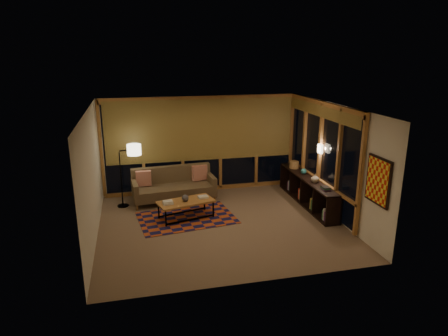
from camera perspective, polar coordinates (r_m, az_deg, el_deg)
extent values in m
cube|color=#7A644D|center=(9.36, -0.48, -8.02)|extent=(5.50, 5.00, 0.01)
cube|color=silver|center=(8.60, -0.52, 8.59)|extent=(5.50, 5.00, 0.01)
cube|color=silver|center=(11.26, -3.30, 3.44)|extent=(5.50, 0.01, 2.70)
cube|color=silver|center=(6.60, 4.30, -6.07)|extent=(5.50, 0.01, 2.70)
cube|color=silver|center=(8.73, -18.40, -1.23)|extent=(0.01, 5.00, 2.70)
cube|color=silver|center=(9.84, 15.33, 0.97)|extent=(0.01, 5.00, 2.70)
cube|color=#B0451A|center=(9.72, -5.36, -7.09)|extent=(2.41, 1.76, 0.01)
sphere|color=black|center=(9.52, -5.55, -4.27)|extent=(0.22, 0.22, 0.16)
cylinder|color=#9F773D|center=(11.27, 9.98, 0.46)|extent=(0.29, 0.29, 0.19)
sphere|color=#246869|center=(10.77, 11.30, -0.47)|extent=(0.16, 0.16, 0.16)
imported|color=#B1A58B|center=(10.16, 12.89, -1.42)|extent=(0.25, 0.25, 0.21)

